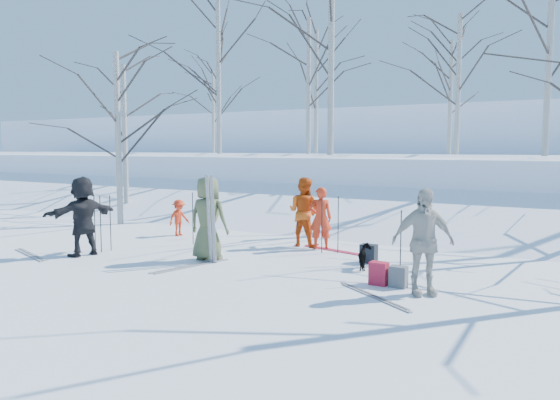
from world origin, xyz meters
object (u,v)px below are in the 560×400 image
Objects in this scene: skier_redor_behind at (304,212)px; backpack_red at (379,273)px; dog at (365,257)px; backpack_dark at (369,254)px; skier_red_north at (321,218)px; backpack_grey at (398,277)px; skier_red_seated at (179,218)px; skier_olive_center at (208,218)px; skier_cream_east at (423,242)px; skier_grey_west at (83,216)px.

skier_redor_behind reaches higher than backpack_red.
dog is 1.54× the size of backpack_dark.
backpack_grey is at bearing 108.33° from skier_red_north.
backpack_red reaches higher than backpack_grey.
skier_olive_center is at bearing -117.73° from skier_red_seated.
backpack_red is (-0.86, 0.25, -0.70)m from skier_cream_east.
backpack_dark is at bearing 117.37° from backpack_red.
backpack_red is at bearing 110.24° from skier_grey_west.
skier_cream_east is at bearing -98.18° from skier_red_seated.
skier_red_north is 2.48× the size of dog.
skier_red_north is at bearing 133.91° from backpack_red.
dog is 1.27m from backpack_red.
skier_grey_west is 2.98× the size of dog.
skier_olive_center is 4.44m from backpack_grey.
backpack_grey is at bearing 110.77° from dog.
skier_grey_west is at bearing -6.64° from dog.
skier_redor_behind is 4.13× the size of backpack_red.
dog is at bearing 120.48° from skier_grey_west.
skier_redor_behind reaches higher than dog.
backpack_dark is (-0.18, 0.64, -0.06)m from dog.
backpack_dark is at bearing -85.80° from skier_red_seated.
skier_redor_behind is 3.81m from skier_red_seated.
backpack_red is 1.11× the size of backpack_grey.
skier_grey_west is (-2.79, -1.08, -0.01)m from skier_olive_center.
skier_red_north reaches higher than backpack_grey.
skier_grey_west is at bearing 45.55° from skier_redor_behind.
skier_grey_west reaches higher than backpack_grey.
skier_red_seated is 2.55× the size of backpack_dark.
skier_cream_east is (3.36, -2.85, 0.14)m from skier_red_north.
skier_red_north is at bearing -76.11° from skier_red_seated.
backpack_red is 0.36m from backpack_grey.
skier_grey_west is (-7.66, -0.70, 0.01)m from skier_cream_east.
skier_cream_east reaches higher than dog.
skier_cream_east reaches higher than skier_redor_behind.
skier_grey_west is at bearing 13.13° from skier_olive_center.
backpack_dark is (-0.88, 1.69, -0.01)m from backpack_red.
dog is 1.48m from backpack_grey.
skier_red_north is 2.43m from dog.
skier_olive_center is at bearing -9.27° from dog.
skier_olive_center is 1.82× the size of skier_red_seated.
backpack_dark is (2.18, -1.06, -0.67)m from skier_redor_behind.
skier_red_north is 1.50× the size of skier_red_seated.
backpack_grey is (4.37, -0.11, -0.74)m from skier_olive_center.
skier_grey_west is 6.90m from backpack_red.
dog is at bearing 109.80° from skier_red_north.
skier_grey_west is 4.82× the size of backpack_grey.
backpack_grey is at bearing 116.40° from skier_cream_east.
backpack_red reaches higher than backpack_dark.
skier_red_seated is 5.99m from backpack_dark.
skier_olive_center is at bearing 178.12° from backpack_red.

